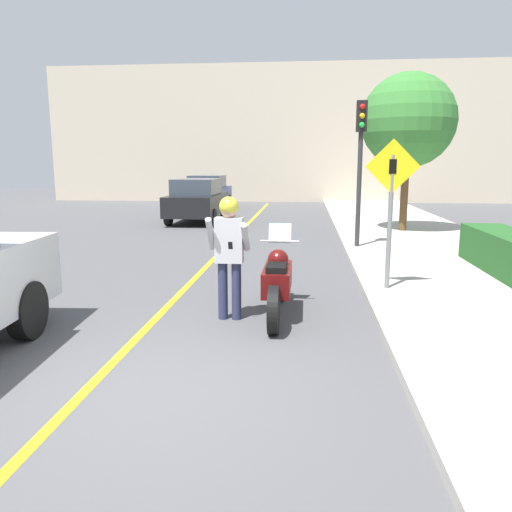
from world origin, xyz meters
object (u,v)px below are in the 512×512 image
Objects in this scene: motorcycle at (277,282)px; parked_car_blue at (208,192)px; person_biker at (229,244)px; crossing_sign at (391,200)px; traffic_light at (361,146)px; parked_car_black at (197,200)px; street_tree at (408,121)px.

motorcycle is 18.36m from parked_car_blue.
motorcycle is 1.31× the size of person_biker.
traffic_light is (-0.07, 4.49, 1.03)m from crossing_sign.
parked_car_black is (-5.59, 6.16, -1.83)m from traffic_light.
traffic_light is 0.75× the size of street_tree.
parked_car_blue is at bearing 102.08° from person_biker.
person_biker is at bearing -111.79° from traffic_light.
street_tree is at bearing 65.96° from person_biker.
motorcycle is 0.93× the size of crossing_sign.
motorcycle is 0.95m from person_biker.
crossing_sign reaches higher than parked_car_blue.
person_biker is (-0.68, -0.28, 0.60)m from motorcycle.
motorcycle is at bearing -106.78° from traffic_light.
street_tree is 1.17× the size of parked_car_blue.
street_tree is at bearing -46.76° from parked_car_blue.
street_tree reaches higher than person_biker.
person_biker is at bearing -147.26° from crossing_sign.
motorcycle is 2.54m from crossing_sign.
parked_car_black is (-7.37, 2.80, -2.71)m from street_tree.
street_tree is (1.78, 3.36, 0.88)m from traffic_light.
person_biker is at bearing -77.92° from parked_car_blue.
traffic_light reaches higher than parked_car_blue.
parked_car_black is 5.84m from parked_car_blue.
street_tree is 1.17× the size of parked_car_black.
parked_car_black is at bearing -82.93° from parked_car_blue.
person_biker is 18.48m from parked_car_blue.
motorcycle is at bearing -143.83° from crossing_sign.
parked_car_blue reaches higher than motorcycle.
motorcycle is 0.64× the size of traffic_light.
crossing_sign is at bearing 36.17° from motorcycle.
traffic_light is at bearing 68.21° from person_biker.
street_tree is at bearing 62.07° from traffic_light.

